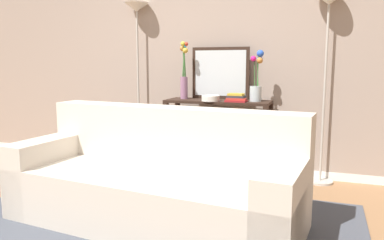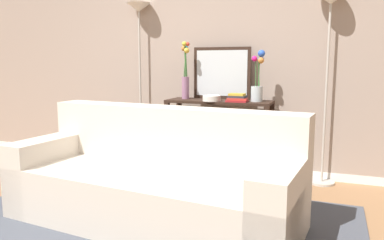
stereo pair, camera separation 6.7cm
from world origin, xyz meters
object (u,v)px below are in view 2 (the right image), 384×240
Objects in this scene: floor_lamp_left at (139,39)px; vase_tall_flowers at (185,74)px; vase_short_flowers at (258,82)px; book_stack at (237,98)px; book_row_under_console at (198,169)px; floor_lamp_right at (329,37)px; wall_mirror at (222,73)px; console_table at (219,125)px; fruit_bowl at (212,98)px; couch at (155,182)px.

vase_tall_flowers is (0.63, -0.12, -0.40)m from floor_lamp_left.
vase_short_flowers is 0.27m from book_stack.
floor_lamp_left is 4.32× the size of book_row_under_console.
floor_lamp_right is at bearing 4.54° from vase_tall_flowers.
floor_lamp_right is at bearing 16.79° from book_stack.
vase_short_flowers is at bearing -20.24° from wall_mirror.
book_row_under_console is (-0.24, -0.00, -0.52)m from console_table.
console_table is 1.41m from floor_lamp_left.
console_table is at bearing 0.00° from book_row_under_console.
fruit_bowl is at bearing -109.46° from console_table.
book_row_under_console is at bearing -11.14° from vase_tall_flowers.
console_table is 0.58× the size of floor_lamp_left.
fruit_bowl is at bearing -164.05° from vase_short_flowers.
vase_tall_flowers is at bearing 156.18° from fruit_bowl.
console_table is at bearing -172.11° from floor_lamp_right.
floor_lamp_right is 4.25× the size of book_row_under_console.
vase_short_flowers is 2.48× the size of book_stack.
couch is at bearing -112.05° from vase_short_flowers.
floor_lamp_left is 3.08× the size of vase_tall_flowers.
book_row_under_console is at bearing -179.65° from vase_short_flowers.
wall_mirror is 1.44× the size of book_row_under_console.
floor_lamp_left is at bearing 171.81° from console_table.
book_row_under_console is (-0.22, -0.16, -1.07)m from wall_mirror.
book_stack reaches higher than fruit_bowl.
vase_tall_flowers is at bearing 168.86° from book_row_under_console.
wall_mirror is at bearing 86.17° from couch.
floor_lamp_right is at bearing 6.46° from book_row_under_console.
fruit_bowl reaches higher than book_row_under_console.
floor_lamp_left is at bearing 169.38° from book_row_under_console.
console_table is 2.14× the size of vase_short_flowers.
fruit_bowl is at bearing -15.52° from floor_lamp_left.
fruit_bowl is (-0.45, -0.13, -0.17)m from vase_short_flowers.
console_table is 1.74× the size of wall_mirror.
floor_lamp_left is 2.11m from floor_lamp_right.
couch is at bearing -106.05° from book_stack.
vase_tall_flowers reaches higher than couch.
wall_mirror is (-0.02, 0.16, 0.55)m from console_table.
floor_lamp_left is 1.43m from book_stack.
floor_lamp_left is 1.21m from fruit_bowl.
vase_short_flowers is (0.43, -0.16, -0.08)m from wall_mirror.
wall_mirror is 0.38m from fruit_bowl.
fruit_bowl is 0.42× the size of book_row_under_console.
vase_short_flowers is 1.18m from book_row_under_console.
wall_mirror reaches higher than console_table.
couch is at bearing -95.33° from console_table.
wall_mirror is 3.05× the size of book_stack.
book_stack is (0.35, 1.20, 0.57)m from couch.
book_stack reaches higher than couch.
book_stack is at bearing -25.72° from console_table.
floor_lamp_right is (1.20, 1.46, 1.18)m from couch.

